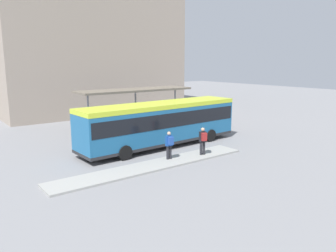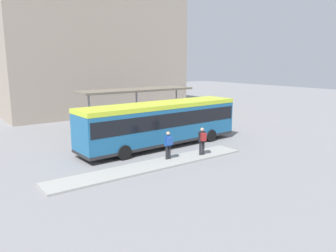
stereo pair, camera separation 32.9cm
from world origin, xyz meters
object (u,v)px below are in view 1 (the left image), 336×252
object	(u,v)px
pedestrian_waiting	(203,139)
bicycle_yellow	(213,120)
bicycle_red	(207,119)
city_bus	(161,121)
pedestrian_companion	(169,144)

from	to	relation	value
pedestrian_waiting	bicycle_yellow	distance (m)	11.75
pedestrian_waiting	bicycle_red	world-z (taller)	pedestrian_waiting
city_bus	pedestrian_companion	bearing A→B (deg)	-120.34
city_bus	pedestrian_waiting	bearing A→B (deg)	-83.72
bicycle_red	pedestrian_waiting	bearing A→B (deg)	135.01
city_bus	pedestrian_waiting	world-z (taller)	city_bus
city_bus	bicycle_red	size ratio (longest dim) A/B	7.85
pedestrian_companion	bicycle_red	world-z (taller)	pedestrian_companion
pedestrian_waiting	bicycle_yellow	xyz separation A→B (m)	(8.73, 7.83, -0.76)
city_bus	bicycle_yellow	xyz separation A→B (m)	(9.29, 4.05, -1.47)
bicycle_yellow	bicycle_red	xyz separation A→B (m)	(-0.05, 0.86, -0.04)
pedestrian_companion	bicycle_red	xyz separation A→B (m)	(10.98, 8.15, -0.77)
pedestrian_companion	bicycle_red	distance (m)	13.69
pedestrian_companion	bicycle_yellow	bearing A→B (deg)	-50.92
city_bus	pedestrian_companion	xyz separation A→B (m)	(-1.74, -3.24, -0.74)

